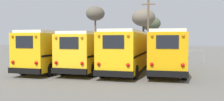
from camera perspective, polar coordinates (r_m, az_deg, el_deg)
The scene contains 10 objects.
ground_plane at distance 17.62m, azimuth -0.68°, elevation -5.52°, with size 160.00×160.00×0.00m, color #66635E.
school_bus_0 at distance 19.85m, azimuth -12.58°, elevation 0.41°, with size 2.90×10.92×3.21m.
school_bus_1 at distance 18.58m, azimuth -4.58°, elevation 0.21°, with size 2.94×9.80×3.13m.
school_bus_2 at distance 18.22m, azimuth 4.62°, elevation 0.29°, with size 2.99×10.78×3.24m.
school_bus_3 at distance 17.89m, azimuth 13.98°, elevation 0.19°, with size 2.56×9.68×3.23m.
utility_pole at distance 29.66m, azimuth 9.43°, elevation 6.17°, with size 1.80×0.26×8.25m.
bare_tree_0 at distance 36.00m, azimuth 8.22°, elevation 8.42°, with size 3.75×3.75×7.53m.
bare_tree_1 at distance 40.57m, azimuth 10.13°, elevation 6.86°, with size 3.49×3.49×6.81m.
bare_tree_2 at distance 39.41m, azimuth -4.39°, elevation 9.49°, with size 3.36×3.36×8.48m.
fence_line at distance 24.65m, azimuth 3.24°, elevation -0.84°, with size 16.94×0.06×1.42m.
Camera 1 is at (4.02, -16.96, 2.56)m, focal length 35.00 mm.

